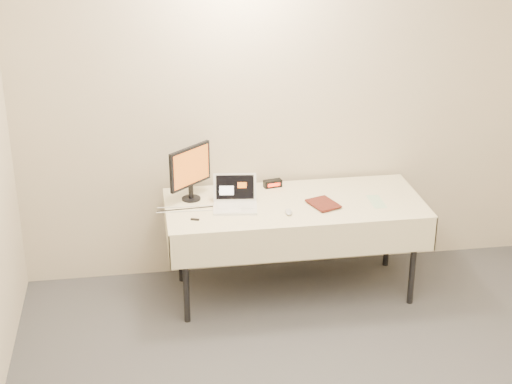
{
  "coord_description": "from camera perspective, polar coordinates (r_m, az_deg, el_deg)",
  "views": [
    {
      "loc": [
        -1.07,
        -3.02,
        3.03
      ],
      "look_at": [
        -0.29,
        1.99,
        0.86
      ],
      "focal_mm": 55.0,
      "sensor_mm": 36.0,
      "label": 1
    }
  ],
  "objects": [
    {
      "name": "paper_form",
      "position": [
        5.73,
        8.76,
        -0.69
      ],
      "size": [
        0.1,
        0.24,
        0.0
      ],
      "primitive_type": "cube",
      "rotation": [
        0.0,
        0.0,
        -0.02
      ],
      "color": "#B5DFB1",
      "rests_on": "table"
    },
    {
      "name": "alarm_clock",
      "position": [
        5.9,
        1.22,
        0.62
      ],
      "size": [
        0.14,
        0.08,
        0.06
      ],
      "rotation": [
        0.0,
        0.0,
        0.19
      ],
      "color": "black",
      "rests_on": "table"
    },
    {
      "name": "back_wall",
      "position": [
        5.86,
        2.06,
        6.52
      ],
      "size": [
        4.0,
        0.1,
        2.7
      ],
      "primitive_type": "cube",
      "color": "beige",
      "rests_on": "ground"
    },
    {
      "name": "usb_dongle",
      "position": [
        5.39,
        -4.46,
        -2.0
      ],
      "size": [
        0.06,
        0.04,
        0.01
      ],
      "primitive_type": "cube",
      "rotation": [
        0.0,
        0.0,
        -0.32
      ],
      "color": "black",
      "rests_on": "table"
    },
    {
      "name": "monitor",
      "position": [
        5.63,
        -4.81,
        1.67
      ],
      "size": [
        0.31,
        0.28,
        0.4
      ],
      "rotation": [
        0.0,
        0.0,
        0.73
      ],
      "color": "black",
      "rests_on": "table"
    },
    {
      "name": "clicker",
      "position": [
        5.47,
        2.39,
        -1.46
      ],
      "size": [
        0.06,
        0.11,
        0.02
      ],
      "primitive_type": "ellipsoid",
      "rotation": [
        0.0,
        0.0,
        -0.09
      ],
      "color": "silver",
      "rests_on": "table"
    },
    {
      "name": "table",
      "position": [
        5.68,
        2.82,
        -1.31
      ],
      "size": [
        1.86,
        0.81,
        0.74
      ],
      "color": "black",
      "rests_on": "ground"
    },
    {
      "name": "book",
      "position": [
        5.53,
        4.21,
        -0.07
      ],
      "size": [
        0.17,
        0.08,
        0.23
      ],
      "primitive_type": "imported",
      "rotation": [
        0.0,
        0.0,
        0.34
      ],
      "color": "maroon",
      "rests_on": "table"
    },
    {
      "name": "laptop",
      "position": [
        5.57,
        -1.53,
        -0.53
      ],
      "size": [
        0.34,
        0.32,
        0.21
      ],
      "rotation": [
        0.0,
        0.0,
        -0.13
      ],
      "color": "white",
      "rests_on": "table"
    }
  ]
}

